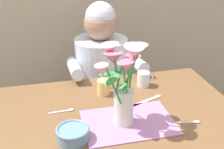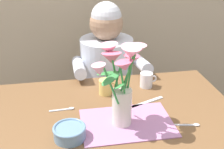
{
  "view_description": "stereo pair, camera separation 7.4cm",
  "coord_description": "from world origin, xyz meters",
  "views": [
    {
      "loc": [
        -0.27,
        -1.12,
        1.49
      ],
      "look_at": [
        0.01,
        0.05,
        0.92
      ],
      "focal_mm": 47.18,
      "sensor_mm": 36.0,
      "label": 1
    },
    {
      "loc": [
        -0.2,
        -1.14,
        1.49
      ],
      "look_at": [
        0.01,
        0.05,
        0.92
      ],
      "focal_mm": 47.18,
      "sensor_mm": 36.0,
      "label": 2
    }
  ],
  "objects": [
    {
      "name": "spoon_0",
      "position": [
        0.32,
        -0.15,
        0.74
      ],
      "size": [
        0.12,
        0.04,
        0.01
      ],
      "color": "silver",
      "rests_on": "dining_table"
    },
    {
      "name": "ceramic_bowl",
      "position": [
        -0.2,
        -0.15,
        0.77
      ],
      "size": [
        0.14,
        0.14,
        0.06
      ],
      "color": "#6689A8",
      "rests_on": "dining_table"
    },
    {
      "name": "spoon_1",
      "position": [
        -0.21,
        0.08,
        0.74
      ],
      "size": [
        0.12,
        0.02,
        0.01
      ],
      "color": "silver",
      "rests_on": "dining_table"
    },
    {
      "name": "ceramic_mug",
      "position": [
        0.23,
        0.24,
        0.78
      ],
      "size": [
        0.09,
        0.07,
        0.08
      ],
      "color": "silver",
      "rests_on": "dining_table"
    },
    {
      "name": "coffee_cup",
      "position": [
        -0.0,
        0.2,
        0.78
      ],
      "size": [
        0.09,
        0.07,
        0.08
      ],
      "color": "#E5C666",
      "rests_on": "dining_table"
    },
    {
      "name": "dinner_knife",
      "position": [
        0.19,
        0.07,
        0.74
      ],
      "size": [
        0.18,
        0.09,
        0.0
      ],
      "primitive_type": "cube",
      "rotation": [
        0.0,
        0.0,
        0.39
      ],
      "color": "silver",
      "rests_on": "dining_table"
    },
    {
      "name": "flower_vase",
      "position": [
        0.02,
        -0.08,
        0.96
      ],
      "size": [
        0.24,
        0.24,
        0.38
      ],
      "color": "silver",
      "rests_on": "dining_table"
    },
    {
      "name": "seated_person",
      "position": [
        0.07,
        0.62,
        0.56
      ],
      "size": [
        0.45,
        0.47,
        1.14
      ],
      "rotation": [
        0.0,
        0.0,
        -0.03
      ],
      "color": "#4C4C56",
      "rests_on": "ground_plane"
    },
    {
      "name": "dining_table",
      "position": [
        0.0,
        0.0,
        0.64
      ],
      "size": [
        1.2,
        0.8,
        0.74
      ],
      "color": "brown",
      "rests_on": "ground_plane"
    },
    {
      "name": "striped_placemat",
      "position": [
        0.05,
        -0.08,
        0.74
      ],
      "size": [
        0.4,
        0.28,
        0.0
      ],
      "primitive_type": "cube",
      "color": "#B275A3",
      "rests_on": "dining_table"
    }
  ]
}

